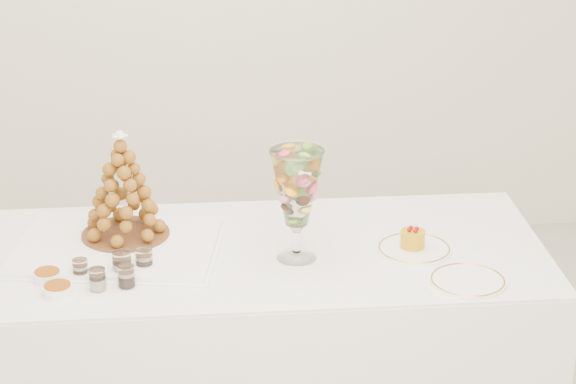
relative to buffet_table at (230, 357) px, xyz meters
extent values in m
cube|color=white|center=(0.00, 0.00, -0.01)|extent=(2.08, 0.90, 0.77)
cube|color=white|center=(0.00, 0.00, 0.38)|extent=(2.07, 0.90, 0.01)
cube|color=white|center=(-0.35, 0.06, 0.40)|extent=(0.71, 0.59, 0.02)
cylinder|color=white|center=(0.21, -0.07, 0.40)|extent=(0.13, 0.13, 0.02)
cylinder|color=white|center=(0.21, -0.07, 0.45)|extent=(0.03, 0.03, 0.09)
sphere|color=white|center=(0.21, -0.07, 0.50)|extent=(0.04, 0.04, 0.04)
cylinder|color=white|center=(0.59, -0.07, 0.39)|extent=(0.24, 0.24, 0.01)
cylinder|color=white|center=(0.70, -0.31, 0.39)|extent=(0.23, 0.23, 0.01)
cylinder|color=white|center=(-0.46, -0.13, 0.42)|extent=(0.05, 0.05, 0.06)
cylinder|color=white|center=(-0.33, -0.13, 0.43)|extent=(0.06, 0.06, 0.08)
cylinder|color=white|center=(-0.26, -0.10, 0.42)|extent=(0.06, 0.06, 0.07)
cylinder|color=white|center=(-0.40, -0.21, 0.42)|extent=(0.05, 0.05, 0.07)
cylinder|color=white|center=(-0.32, -0.20, 0.42)|extent=(0.06, 0.06, 0.07)
cylinder|color=white|center=(-0.56, -0.13, 0.40)|extent=(0.08, 0.08, 0.03)
cylinder|color=white|center=(-0.52, -0.22, 0.40)|extent=(0.09, 0.09, 0.03)
cylinder|color=brown|center=(-0.32, 0.13, 0.41)|extent=(0.29, 0.29, 0.01)
cone|color=brown|center=(-0.32, 0.13, 0.59)|extent=(0.28, 0.28, 0.34)
sphere|color=white|center=(-0.32, 0.13, 0.75)|extent=(0.03, 0.03, 0.03)
cylinder|color=#C18708|center=(0.59, -0.06, 0.43)|extent=(0.08, 0.08, 0.06)
sphere|color=maroon|center=(0.60, -0.06, 0.46)|extent=(0.01, 0.01, 0.01)
sphere|color=maroon|center=(0.58, -0.05, 0.46)|extent=(0.01, 0.01, 0.01)
sphere|color=maroon|center=(0.57, -0.07, 0.46)|extent=(0.01, 0.01, 0.01)
sphere|color=maroon|center=(0.59, -0.08, 0.46)|extent=(0.01, 0.01, 0.01)
camera|label=1|loc=(-0.23, -3.23, 1.93)|focal=70.00mm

